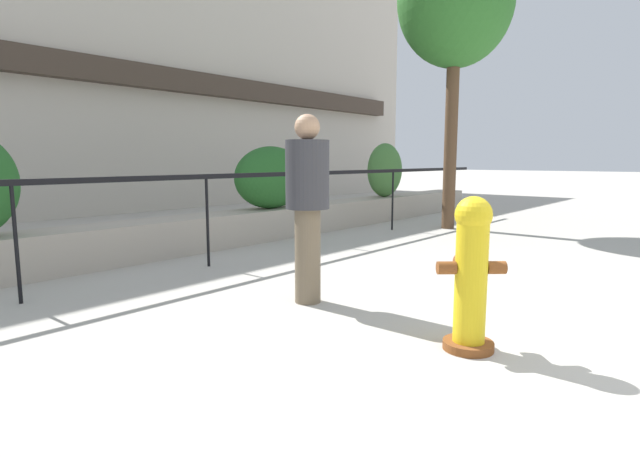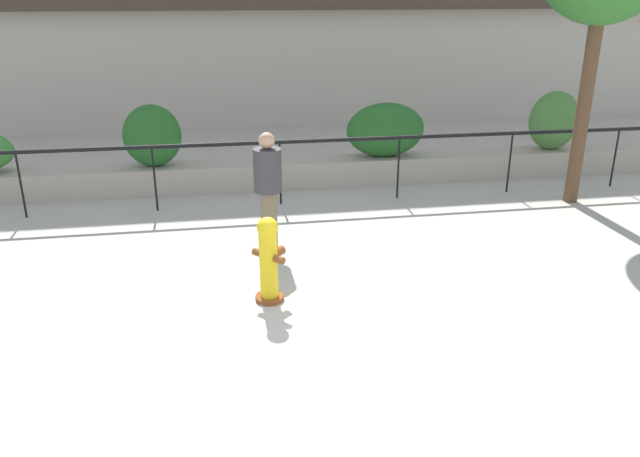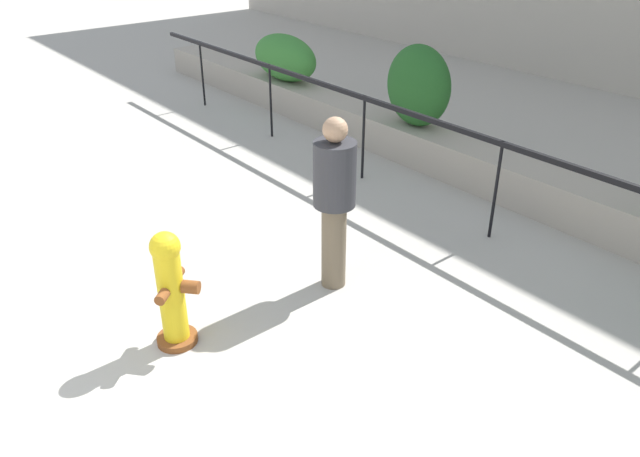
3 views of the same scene
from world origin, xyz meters
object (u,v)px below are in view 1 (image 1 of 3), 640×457
object	(u,v)px
hedge_bush_2	(272,177)
hedge_bush_3	(385,170)
fire_hydrant	(471,272)
street_tree	(456,2)
pedestrian	(307,197)

from	to	relation	value
hedge_bush_2	hedge_bush_3	distance (m)	3.53
hedge_bush_3	fire_hydrant	size ratio (longest dim) A/B	1.10
hedge_bush_3	fire_hydrant	world-z (taller)	hedge_bush_3
fire_hydrant	street_tree	world-z (taller)	street_tree
hedge_bush_2	hedge_bush_3	xyz separation A→B (m)	(3.52, 0.00, 0.07)
street_tree	pedestrian	bearing A→B (deg)	-166.94
hedge_bush_2	street_tree	distance (m)	4.71
street_tree	pedestrian	xyz separation A→B (m)	(-5.55, -1.29, -3.20)
fire_hydrant	street_tree	xyz separation A→B (m)	(5.70, 2.93, 3.63)
hedge_bush_2	pedestrian	xyz separation A→B (m)	(-2.57, -3.10, -0.04)
hedge_bush_2	street_tree	size ratio (longest dim) A/B	0.28
hedge_bush_3	pedestrian	world-z (taller)	pedestrian
pedestrian	hedge_bush_3	bearing A→B (deg)	26.98
fire_hydrant	pedestrian	bearing A→B (deg)	84.73
hedge_bush_3	fire_hydrant	distance (m)	7.86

